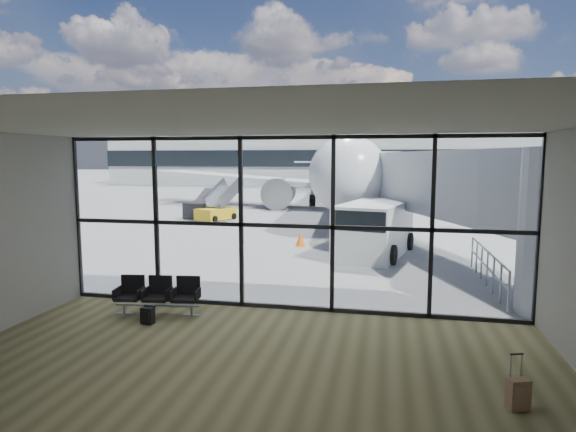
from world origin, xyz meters
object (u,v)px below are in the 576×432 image
(airliner, at_px, (348,169))
(belt_loader, at_px, (202,208))
(seating_row, at_px, (159,293))
(mobile_stairs, at_px, (217,212))
(backpack, at_px, (147,316))
(suitcase, at_px, (519,394))
(service_van, at_px, (374,228))

(airliner, relative_size, belt_loader, 9.72)
(seating_row, bearing_deg, belt_loader, 101.56)
(seating_row, relative_size, mobile_stairs, 0.64)
(backpack, distance_m, airliner, 30.89)
(suitcase, distance_m, airliner, 33.67)
(belt_loader, bearing_deg, backpack, -72.73)
(suitcase, relative_size, airliner, 0.02)
(suitcase, height_order, airliner, airliner)
(suitcase, bearing_deg, backpack, 142.05)
(suitcase, height_order, belt_loader, belt_loader)
(backpack, bearing_deg, belt_loader, 114.55)
(airliner, xyz_separation_m, belt_loader, (-8.98, -10.36, -2.45))
(seating_row, relative_size, airliner, 0.05)
(airliner, height_order, mobile_stairs, airliner)
(backpack, xyz_separation_m, mobile_stairs, (-5.25, 19.16, 0.29))
(backpack, distance_m, belt_loader, 21.40)
(suitcase, relative_size, service_van, 0.17)
(service_van, xyz_separation_m, mobile_stairs, (-10.28, 9.68, -0.60))
(backpack, height_order, suitcase, suitcase)
(airliner, bearing_deg, backpack, -98.77)
(seating_row, xyz_separation_m, service_van, (5.14, 8.66, 0.58))
(seating_row, relative_size, belt_loader, 0.53)
(seating_row, height_order, mobile_stairs, mobile_stairs)
(service_van, bearing_deg, suitcase, -64.70)
(backpack, relative_size, service_van, 0.08)
(seating_row, xyz_separation_m, belt_loader, (-6.60, 19.49, 0.09))
(suitcase, height_order, mobile_stairs, mobile_stairs)
(backpack, height_order, mobile_stairs, mobile_stairs)
(airliner, xyz_separation_m, mobile_stairs, (-7.52, -11.51, -2.57))
(seating_row, xyz_separation_m, suitcase, (7.69, -3.28, -0.26))
(belt_loader, xyz_separation_m, mobile_stairs, (1.46, -1.15, -0.11))
(airliner, height_order, belt_loader, airliner)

